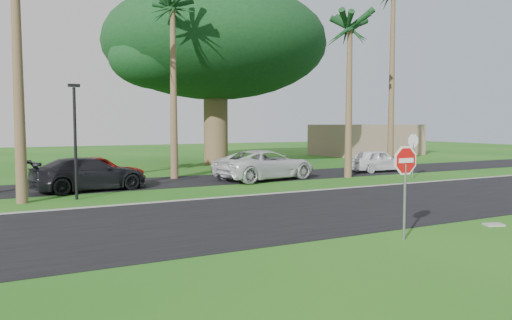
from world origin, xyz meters
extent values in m
plane|color=#175515|center=(0.00, 0.00, 0.00)|extent=(120.00, 120.00, 0.00)
cube|color=black|center=(0.00, 2.00, 0.01)|extent=(120.00, 8.00, 0.02)
cube|color=black|center=(0.00, 12.50, 0.01)|extent=(120.00, 5.00, 0.02)
cube|color=gray|center=(0.00, 6.05, 0.03)|extent=(120.00, 0.12, 0.06)
cylinder|color=gray|center=(0.50, -3.00, 1.00)|extent=(0.07, 0.07, 2.00)
cylinder|color=white|center=(0.50, -3.00, 2.10)|extent=(1.05, 0.02, 1.05)
cylinder|color=red|center=(0.50, -3.00, 2.10)|extent=(0.90, 0.02, 0.90)
cube|color=white|center=(0.50, -3.00, 2.10)|extent=(0.50, 0.02, 0.12)
cylinder|color=gray|center=(12.00, 8.00, 1.00)|extent=(0.07, 0.07, 2.00)
cylinder|color=white|center=(12.00, 8.00, 2.10)|extent=(1.05, 0.02, 1.05)
cylinder|color=red|center=(12.00, 8.00, 2.10)|extent=(0.90, 0.02, 0.90)
cube|color=white|center=(12.00, 8.00, 2.10)|extent=(0.50, 0.02, 0.12)
cone|color=brown|center=(-8.00, 8.50, 5.75)|extent=(0.44, 0.44, 11.50)
cone|color=brown|center=(0.00, 14.00, 4.75)|extent=(0.44, 0.44, 9.50)
cone|color=brown|center=(9.00, 10.00, 4.25)|extent=(0.44, 0.44, 8.50)
cone|color=brown|center=(15.00, 13.00, 6.00)|extent=(0.44, 0.44, 12.00)
cylinder|color=brown|center=(6.00, 22.00, 3.00)|extent=(1.80, 1.80, 6.00)
ellipsoid|color=#0E3217|center=(6.00, 22.00, 9.00)|extent=(16.50, 16.50, 8.25)
cylinder|color=black|center=(-6.00, 8.50, 2.25)|extent=(0.12, 0.12, 4.50)
cube|color=black|center=(-6.00, 8.50, 4.58)|extent=(0.45, 0.25, 0.12)
cube|color=gray|center=(24.00, 26.00, 1.50)|extent=(10.00, 6.00, 3.00)
imported|color=maroon|center=(-4.67, 11.71, 0.79)|extent=(4.85, 2.51, 1.58)
imported|color=black|center=(-5.09, 10.93, 0.76)|extent=(5.47, 2.89, 1.51)
imported|color=silver|center=(4.21, 11.11, 0.81)|extent=(6.20, 3.69, 1.61)
imported|color=white|center=(12.66, 11.68, 0.70)|extent=(4.14, 1.67, 1.41)
cube|color=gray|center=(4.24, -2.89, 0.03)|extent=(0.64, 0.53, 0.06)
camera|label=1|loc=(-9.01, -12.56, 3.04)|focal=35.00mm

